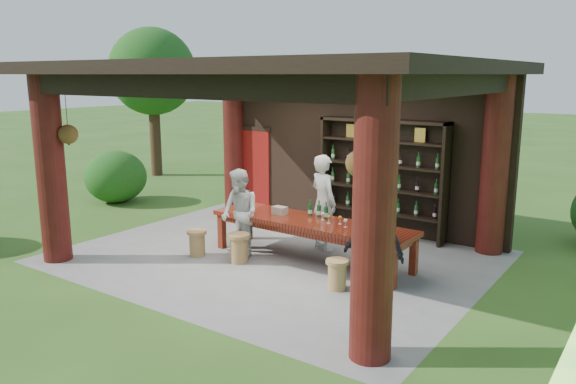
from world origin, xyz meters
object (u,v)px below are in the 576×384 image
Objects in this scene: guest_woman at (240,213)px; guest_man at (374,239)px; tasting_table at (311,226)px; stool_near_right at (337,274)px; stool_far_left at (197,242)px; napkin_basket at (280,210)px; wine_shelf at (382,178)px; stool_near_left at (239,247)px; host at (323,202)px.

guest_woman is 1.03× the size of guest_man.
tasting_table is at bearing 158.80° from guest_man.
stool_far_left is (-2.96, -0.05, 0.00)m from stool_near_right.
guest_woman reaches higher than tasting_table.
stool_far_left is 3.46m from guest_man.
guest_woman is 6.25× the size of napkin_basket.
tasting_table is 2.15m from stool_far_left.
wine_shelf is at bearing 112.43° from guest_man.
napkin_basket is (0.48, 0.58, 0.01)m from guest_woman.
guest_woman is at bearing 178.37° from guest_man.
stool_near_right is at bearing -2.92° from stool_near_left.
tasting_table reaches higher than stool_near_right.
wine_shelf is 4.00m from stool_far_left.
stool_near_right is at bearing 0.94° from stool_far_left.
tasting_table is 1.33m from guest_woman.
guest_woman reaches higher than stool_far_left.
wine_shelf is 10.55× the size of napkin_basket.
guest_woman reaches higher than stool_near_left.
host is (0.80, 1.56, 0.64)m from stool_near_left.
host is 1.62m from guest_woman.
stool_far_left is at bearing -174.07° from guest_man.
stool_far_left is at bearing -123.42° from wine_shelf.
napkin_basket is (1.14, 1.03, 0.57)m from stool_far_left.
napkin_basket reaches higher than tasting_table.
stool_near_right is at bearing 8.92° from guest_woman.
napkin_basket is at bearing 69.25° from guest_woman.
host is at bearing 52.23° from napkin_basket.
wine_shelf is 0.71× the size of tasting_table.
stool_near_right is 2.14m from napkin_basket.
stool_near_left reaches higher than stool_near_right.
stool_near_right is (0.82, -3.20, -0.96)m from wine_shelf.
tasting_table is 14.89× the size of napkin_basket.
wine_shelf is at bearing 80.95° from guest_woman.
host is at bearing 70.20° from guest_woman.
stool_near_left is 2.09m from stool_near_right.
napkin_basket reaches higher than stool_near_left.
host reaches higher than guest_man.
host is (-0.47, -1.53, -0.29)m from wine_shelf.
wine_shelf is 5.71× the size of stool_far_left.
tasting_table is at bearing 139.31° from stool_near_right.
wine_shelf is 2.35m from tasting_table.
host reaches higher than stool_far_left.
stool_near_left is at bearing -35.43° from guest_woman.
stool_far_left is 0.26× the size of host.
host reaches higher than stool_near_right.
guest_man is (1.71, -1.27, -0.13)m from host.
stool_near_left is at bearing 86.61° from host.
napkin_basket is at bearing 151.57° from stool_near_right.
wine_shelf is 3.44m from stool_near_right.
host is at bearing 62.86° from stool_near_left.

